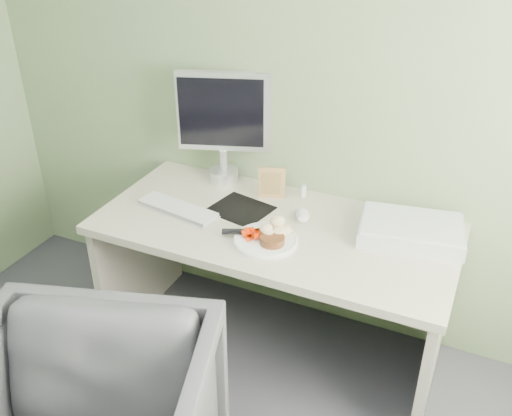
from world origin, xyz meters
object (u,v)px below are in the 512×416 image
at_px(plate, 266,240).
at_px(scanner, 411,231).
at_px(monitor, 224,121).
at_px(desk, 274,259).

distance_m(plate, scanner, 0.62).
xyz_separation_m(plate, monitor, (-0.42, 0.45, 0.31)).
xyz_separation_m(desk, scanner, (0.57, 0.15, 0.22)).
bearing_deg(plate, monitor, 132.90).
xyz_separation_m(desk, monitor, (-0.40, 0.31, 0.50)).
height_order(plate, scanner, scanner).
distance_m(desk, scanner, 0.63).
distance_m(plate, monitor, 0.69).
bearing_deg(desk, plate, -82.29).
relative_size(desk, plate, 5.79).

